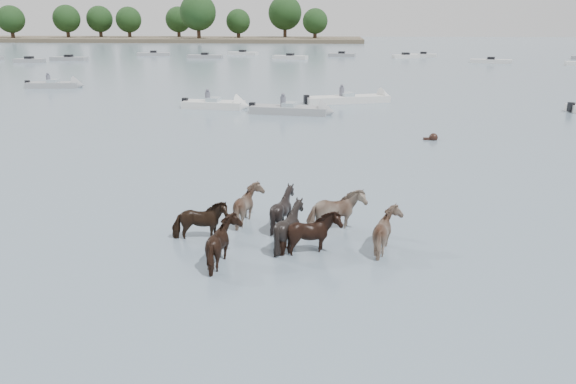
{
  "coord_description": "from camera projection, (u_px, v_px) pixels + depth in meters",
  "views": [
    {
      "loc": [
        2.89,
        -14.15,
        5.8
      ],
      "look_at": [
        1.63,
        1.36,
        1.1
      ],
      "focal_mm": 35.63,
      "sensor_mm": 36.0,
      "label": 1
    }
  ],
  "objects": [
    {
      "name": "motorboat_b",
      "position": [
        301.0,
        111.0,
        36.57
      ],
      "size": [
        5.66,
        2.35,
        1.92
      ],
      "rotation": [
        0.0,
        0.0,
        -0.14
      ],
      "color": "gray",
      "rests_on": "ground"
    },
    {
      "name": "motorboat_c",
      "position": [
        358.0,
        99.0,
        41.9
      ],
      "size": [
        6.8,
        3.75,
        1.92
      ],
      "rotation": [
        0.0,
        0.0,
        0.34
      ],
      "color": "silver",
      "rests_on": "ground"
    },
    {
      "name": "pony_herd",
      "position": [
        286.0,
        225.0,
        15.47
      ],
      "size": [
        6.63,
        4.68,
        1.43
      ],
      "color": "black",
      "rests_on": "ground"
    },
    {
      "name": "distant_flotilla",
      "position": [
        308.0,
        57.0,
        88.47
      ],
      "size": [
        103.0,
        23.26,
        0.93
      ],
      "color": "gray",
      "rests_on": "ground"
    },
    {
      "name": "swimming_pony",
      "position": [
        432.0,
        138.0,
        28.73
      ],
      "size": [
        0.72,
        0.44,
        0.44
      ],
      "color": "black",
      "rests_on": "ground"
    },
    {
      "name": "motorboat_f",
      "position": [
        62.0,
        85.0,
        50.93
      ],
      "size": [
        5.18,
        2.2,
        1.92
      ],
      "rotation": [
        0.0,
        0.0,
        0.12
      ],
      "color": "gray",
      "rests_on": "ground"
    },
    {
      "name": "motorboat_a",
      "position": [
        224.0,
        105.0,
        38.92
      ],
      "size": [
        4.81,
        2.07,
        1.92
      ],
      "rotation": [
        0.0,
        0.0,
        -0.11
      ],
      "color": "silver",
      "rests_on": "ground"
    },
    {
      "name": "treeline",
      "position": [
        73.0,
        17.0,
        162.36
      ],
      "size": [
        143.27,
        22.4,
        12.53
      ],
      "color": "#382619",
      "rests_on": "ground"
    },
    {
      "name": "ground",
      "position": [
        224.0,
        244.0,
        15.4
      ],
      "size": [
        400.0,
        400.0,
        0.0
      ],
      "primitive_type": "plane",
      "color": "slate",
      "rests_on": "ground"
    },
    {
      "name": "shoreline",
      "position": [
        82.0,
        39.0,
        163.82
      ],
      "size": [
        160.0,
        30.0,
        1.0
      ],
      "primitive_type": "cube",
      "color": "#4C4233",
      "rests_on": "ground"
    }
  ]
}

